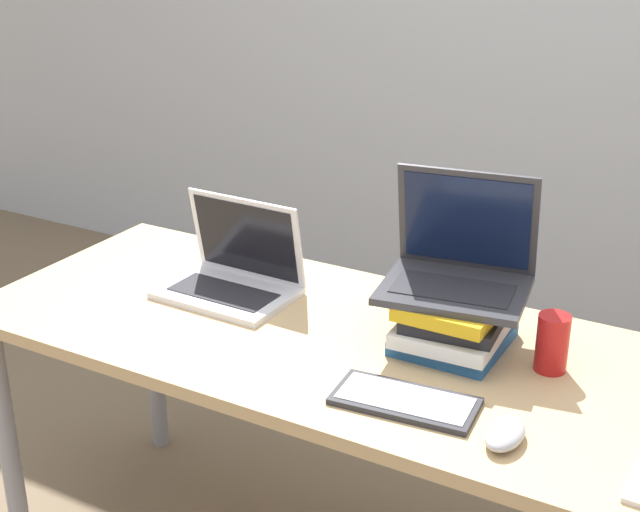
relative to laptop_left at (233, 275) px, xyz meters
The scene contains 7 objects.
desk 0.40m from the laptop_left, 11.34° to the right, with size 1.78×0.69×0.71m.
laptop_left is the anchor object (origin of this frame).
book_stack 0.57m from the laptop_left, ahead, with size 0.22×0.26×0.12m.
laptop_on_books 0.57m from the laptop_left, ahead, with size 0.33×0.29×0.25m.
wireless_keyboard 0.63m from the laptop_left, 24.39° to the right, with size 0.28×0.15×0.01m.
mouse 0.83m from the laptop_left, 20.33° to the right, with size 0.07×0.11×0.03m.
soda_can 0.78m from the laptop_left, ahead, with size 0.07×0.07×0.12m.
Camera 1 is at (0.77, -1.19, 1.61)m, focal length 50.00 mm.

